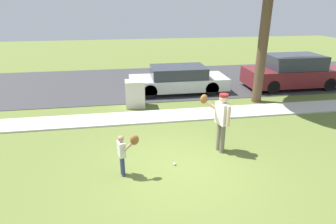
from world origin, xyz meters
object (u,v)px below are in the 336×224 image
(utility_cabinet, at_px, (135,94))
(person_adult, at_px, (221,116))
(parked_suv_maroon, at_px, (293,72))
(person_child, at_px, (125,150))
(parked_sedan_silver, at_px, (178,79))
(baseball, at_px, (175,164))

(utility_cabinet, bearing_deg, person_adult, -62.20)
(person_adult, distance_m, parked_suv_maroon, 8.09)
(parked_suv_maroon, bearing_deg, person_child, -142.32)
(utility_cabinet, bearing_deg, person_child, -95.80)
(utility_cabinet, distance_m, parked_sedan_silver, 2.72)
(person_adult, distance_m, baseball, 1.84)
(person_adult, xyz_separation_m, parked_sedan_silver, (-0.06, 5.85, -0.47))
(baseball, distance_m, parked_suv_maroon, 9.52)
(person_child, relative_size, parked_suv_maroon, 0.24)
(person_child, height_order, parked_suv_maroon, parked_suv_maroon)
(person_child, distance_m, parked_sedan_silver, 7.16)
(person_child, xyz_separation_m, baseball, (1.29, 0.25, -0.69))
(person_child, distance_m, utility_cabinet, 5.00)
(person_child, bearing_deg, utility_cabinet, 68.44)
(utility_cabinet, xyz_separation_m, parked_suv_maroon, (7.93, 1.54, 0.24))
(person_adult, relative_size, utility_cabinet, 1.59)
(parked_sedan_silver, bearing_deg, person_child, -111.62)
(person_child, relative_size, utility_cabinet, 1.03)
(person_adult, height_order, parked_suv_maroon, person_adult)
(person_child, bearing_deg, person_adult, 1.03)
(baseball, relative_size, utility_cabinet, 0.07)
(parked_suv_maroon, bearing_deg, utility_cabinet, -169.00)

